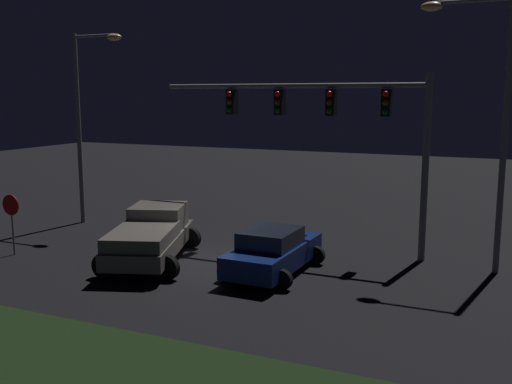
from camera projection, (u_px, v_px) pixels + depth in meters
The scene contains 8 objects.
ground_plane at pixel (220, 262), 20.45m from camera, with size 80.00×80.00×0.00m, color black.
grass_median at pixel (19, 371), 12.27m from camera, with size 21.59×5.22×0.10m, color black.
pickup_truck at pixel (152, 233), 20.50m from camera, with size 4.04×5.76×1.80m.
car_sedan at pixel (273, 251), 19.06m from camera, with size 2.54×4.44×1.51m.
traffic_signal_gantry at pixel (332, 116), 21.18m from camera, with size 10.32×0.56×6.50m.
street_lamp_left at pixel (87, 106), 25.83m from camera, with size 2.58×0.44×8.42m.
street_lamp_right at pixel (488, 103), 18.58m from camera, with size 2.87×0.44×8.83m.
stop_sign at pixel (11, 213), 21.16m from camera, with size 0.76×0.08×2.23m.
Camera 1 is at (9.23, -17.54, 5.76)m, focal length 41.12 mm.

